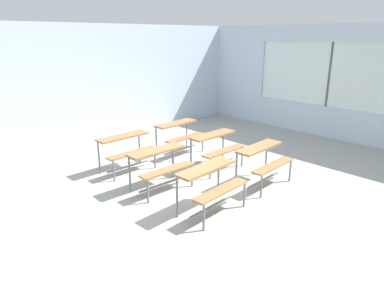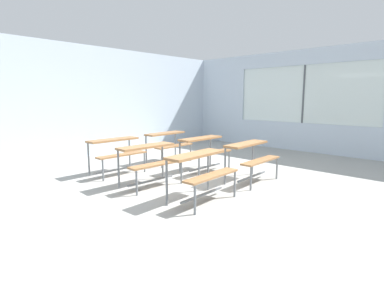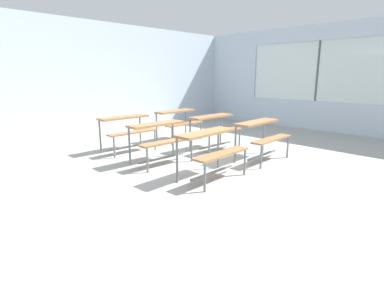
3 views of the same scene
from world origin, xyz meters
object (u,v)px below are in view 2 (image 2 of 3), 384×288
(desk_bench_r1c0, at_px, (150,156))
(desk_bench_r2c0, at_px, (116,148))
(desk_bench_r1c1, at_px, (204,146))
(desk_bench_r0c1, at_px, (251,153))
(desk_bench_r2c1, at_px, (168,140))
(desk_bench_r0c0, at_px, (201,166))

(desk_bench_r1c0, height_order, desk_bench_r2c0, same)
(desk_bench_r1c1, bearing_deg, desk_bench_r0c1, -88.87)
(desk_bench_r0c1, relative_size, desk_bench_r2c1, 1.00)
(desk_bench_r0c1, xyz_separation_m, desk_bench_r2c0, (-1.46, 2.37, 0.00))
(desk_bench_r0c0, bearing_deg, desk_bench_r0c1, -1.23)
(desk_bench_r0c1, bearing_deg, desk_bench_r1c0, 140.07)
(desk_bench_r0c0, distance_m, desk_bench_r2c0, 2.41)
(desk_bench_r0c0, relative_size, desk_bench_r1c0, 1.01)
(desk_bench_r1c1, relative_size, desk_bench_r2c0, 1.00)
(desk_bench_r1c1, bearing_deg, desk_bench_r2c0, 140.00)
(desk_bench_r2c1, bearing_deg, desk_bench_r2c0, -179.78)
(desk_bench_r1c0, distance_m, desk_bench_r2c0, 1.20)
(desk_bench_r1c1, height_order, desk_bench_r2c0, same)
(desk_bench_r1c0, distance_m, desk_bench_r1c1, 1.49)
(desk_bench_r1c0, height_order, desk_bench_r2c1, same)
(desk_bench_r1c0, xyz_separation_m, desk_bench_r2c0, (0.06, 1.20, 0.00))
(desk_bench_r0c1, distance_m, desk_bench_r1c1, 1.17)
(desk_bench_r0c0, bearing_deg, desk_bench_r1c0, 89.19)
(desk_bench_r0c1, height_order, desk_bench_r1c0, same)
(desk_bench_r1c1, height_order, desk_bench_r2c1, same)
(desk_bench_r2c0, distance_m, desk_bench_r2c1, 1.52)
(desk_bench_r0c1, xyz_separation_m, desk_bench_r1c1, (-0.02, 1.17, 0.00))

